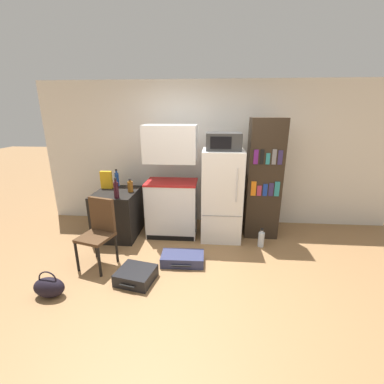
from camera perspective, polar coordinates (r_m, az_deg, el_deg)
The scene contains 16 objects.
ground_plane at distance 3.43m, azimuth 0.94°, elevation -19.42°, with size 24.00×24.00×0.00m, color olive.
wall_back at distance 4.80m, azimuth 5.02°, elevation 8.24°, with size 6.40×0.10×2.58m.
side_table at distance 4.56m, azimuth -16.11°, elevation -4.62°, with size 0.67×0.79×0.78m.
kitchen_hutch at distance 4.29m, azimuth -4.56°, elevation 1.10°, with size 0.84×0.55×1.86m.
refrigerator at distance 4.24m, azimuth 6.61°, elevation -0.70°, with size 0.64×0.65×1.49m.
microwave at distance 4.05m, azimuth 7.04°, elevation 11.12°, with size 0.53×0.42×0.26m.
bookshelf at distance 4.37m, azimuth 15.62°, elevation 2.63°, with size 0.54×0.37×1.97m.
bottle_wine_dark at distance 4.07m, azimuth -16.51°, elevation 0.50°, with size 0.08×0.08×0.32m.
bottle_amber_beer at distance 4.34m, azimuth -13.55°, elevation 1.22°, with size 0.09×0.09×0.22m.
bottle_blue_soda at distance 4.74m, azimuth -16.36°, elevation 2.81°, with size 0.07×0.07×0.30m.
cereal_box at distance 4.64m, azimuth -18.49°, elevation 2.59°, with size 0.19×0.07×0.30m.
chair at distance 3.74m, azimuth -19.93°, elevation -7.39°, with size 0.49×0.49×0.94m.
suitcase_large_flat at distance 3.48m, azimuth -12.35°, elevation -17.64°, with size 0.52×0.49×0.16m.
suitcase_small_flat at distance 3.75m, azimuth -2.10°, elevation -14.57°, with size 0.60×0.37×0.14m.
handbag at distance 3.56m, azimuth -29.18°, elevation -17.96°, with size 0.36×0.20×0.33m.
water_bottle_front at distance 4.27m, azimuth 15.12°, elevation -10.04°, with size 0.10×0.10×0.30m.
Camera 1 is at (0.17, -2.73, 2.06)m, focal length 24.00 mm.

